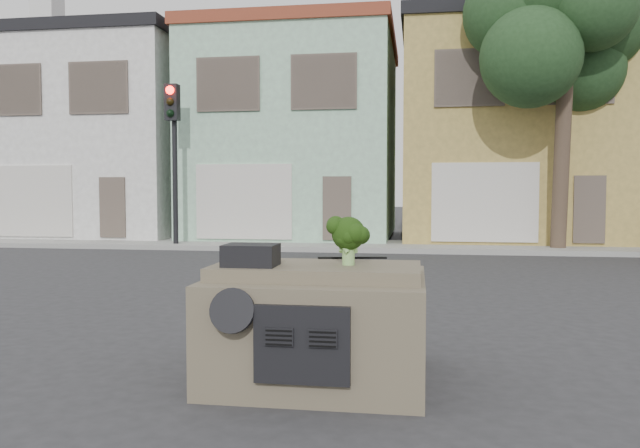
# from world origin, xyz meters

# --- Properties ---
(ground_plane) EXTENTS (120.00, 120.00, 0.00)m
(ground_plane) POSITION_xyz_m (0.00, 0.00, 0.00)
(ground_plane) COLOR #303033
(ground_plane) RESTS_ON ground
(sidewalk) EXTENTS (40.00, 3.00, 0.15)m
(sidewalk) POSITION_xyz_m (0.00, 10.50, 0.07)
(sidewalk) COLOR gray
(sidewalk) RESTS_ON ground
(townhouse_white) EXTENTS (7.20, 8.20, 7.55)m
(townhouse_white) POSITION_xyz_m (-11.00, 14.50, 3.77)
(townhouse_white) COLOR silver
(townhouse_white) RESTS_ON ground
(townhouse_mint) EXTENTS (7.20, 8.20, 7.55)m
(townhouse_mint) POSITION_xyz_m (-3.50, 14.50, 3.77)
(townhouse_mint) COLOR #A0CFAD
(townhouse_mint) RESTS_ON ground
(townhouse_tan) EXTENTS (7.20, 8.20, 7.55)m
(townhouse_tan) POSITION_xyz_m (4.00, 14.50, 3.77)
(townhouse_tan) COLOR tan
(townhouse_tan) RESTS_ON ground
(traffic_signal) EXTENTS (0.40, 0.40, 5.10)m
(traffic_signal) POSITION_xyz_m (-6.50, 9.50, 2.55)
(traffic_signal) COLOR black
(traffic_signal) RESTS_ON ground
(tree_near) EXTENTS (4.40, 4.00, 8.50)m
(tree_near) POSITION_xyz_m (5.00, 9.80, 4.25)
(tree_near) COLOR #213E1E
(tree_near) RESTS_ON ground
(car_dashboard) EXTENTS (2.00, 1.80, 1.12)m
(car_dashboard) POSITION_xyz_m (0.00, -3.00, 0.56)
(car_dashboard) COLOR brown
(car_dashboard) RESTS_ON ground
(instrument_hump) EXTENTS (0.48, 0.38, 0.20)m
(instrument_hump) POSITION_xyz_m (-0.58, -3.35, 1.22)
(instrument_hump) COLOR black
(instrument_hump) RESTS_ON car_dashboard
(wiper_arm) EXTENTS (0.69, 0.15, 0.02)m
(wiper_arm) POSITION_xyz_m (0.28, -2.62, 1.13)
(wiper_arm) COLOR black
(wiper_arm) RESTS_ON car_dashboard
(broccoli) EXTENTS (0.53, 0.53, 0.46)m
(broccoli) POSITION_xyz_m (0.30, -3.14, 1.35)
(broccoli) COLOR black
(broccoli) RESTS_ON car_dashboard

